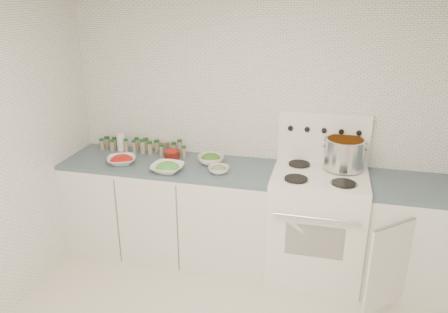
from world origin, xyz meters
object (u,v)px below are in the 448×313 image
Objects in this scene: bowl_tomato at (122,160)px; bowl_snowpea at (167,168)px; stock_pot at (344,152)px; stove at (316,221)px.

bowl_snowpea is (0.45, -0.08, 0.00)m from bowl_tomato.
stock_pot is at bearing 12.96° from bowl_snowpea.
stock_pot is (0.17, 0.14, 0.58)m from stove.
stock_pot is at bearing 38.20° from stove.
bowl_tomato is (-1.87, -0.25, -0.15)m from stock_pot.
bowl_snowpea is (-1.24, -0.19, 0.44)m from stove.
stove is 1.33m from bowl_snowpea.
bowl_snowpea is at bearing -171.36° from stove.
stock_pot reaches higher than bowl_snowpea.
stove is 4.22× the size of bowl_tomato.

